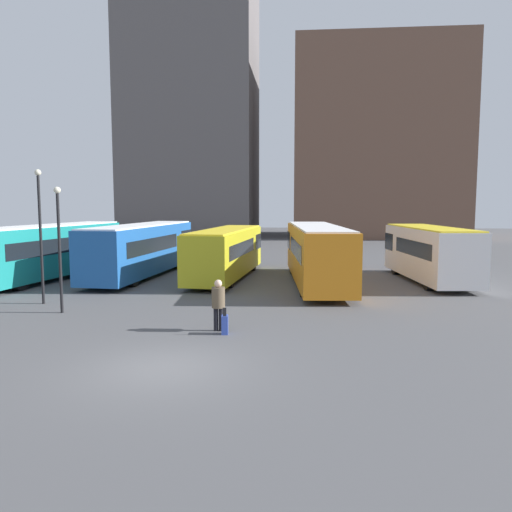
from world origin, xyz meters
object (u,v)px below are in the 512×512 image
(traveler, at_px, (218,301))
(suitcase, at_px, (225,324))
(bus_0, at_px, (51,249))
(bus_3, at_px, (317,252))
(bus_1, at_px, (142,248))
(bus_2, at_px, (227,251))
(lamp_post_1, at_px, (40,226))
(bus_4, at_px, (429,252))
(lamp_post_0, at_px, (59,238))

(traveler, distance_m, suitcase, 0.91)
(bus_0, distance_m, bus_3, 15.65)
(bus_1, xyz_separation_m, bus_2, (5.29, -0.34, -0.13))
(suitcase, xyz_separation_m, lamp_post_1, (-8.88, 4.44, 3.15))
(bus_4, xyz_separation_m, suitcase, (-9.88, -12.61, -1.36))
(bus_3, bearing_deg, bus_4, -82.20)
(bus_0, distance_m, traveler, 16.34)
(bus_1, distance_m, bus_2, 5.30)
(bus_1, bearing_deg, lamp_post_1, 173.39)
(bus_0, distance_m, lamp_post_0, 10.28)
(bus_0, relative_size, bus_1, 1.01)
(bus_2, distance_m, bus_4, 11.77)
(bus_2, bearing_deg, bus_1, 90.88)
(bus_1, distance_m, suitcase, 15.16)
(bus_2, relative_size, bus_3, 0.88)
(bus_1, bearing_deg, bus_4, -87.97)
(bus_0, bearing_deg, bus_4, -79.20)
(bus_1, relative_size, bus_3, 0.99)
(bus_4, relative_size, suitcase, 10.14)
(bus_0, bearing_deg, bus_2, -74.33)
(lamp_post_0, xyz_separation_m, lamp_post_1, (-1.71, 1.72, 0.42))
(bus_4, bearing_deg, traveler, 134.18)
(bus_2, xyz_separation_m, suitcase, (1.88, -12.95, -1.27))
(bus_2, relative_size, suitcase, 11.81)
(bus_1, xyz_separation_m, bus_4, (17.05, -0.68, -0.04))
(bus_0, xyz_separation_m, suitcase, (12.21, -11.58, -1.42))
(lamp_post_1, bearing_deg, bus_2, 50.58)
(suitcase, distance_m, lamp_post_0, 8.13)
(bus_4, height_order, suitcase, bus_4)
(suitcase, height_order, lamp_post_0, lamp_post_0)
(bus_3, relative_size, suitcase, 13.37)
(suitcase, bearing_deg, traveler, 28.94)
(bus_3, xyz_separation_m, lamp_post_1, (-12.32, -6.74, 1.71))
(bus_0, bearing_deg, lamp_post_1, -146.88)
(bus_0, relative_size, lamp_post_0, 2.45)
(bus_3, relative_size, bus_4, 1.32)
(bus_2, bearing_deg, lamp_post_0, 157.23)
(traveler, relative_size, suitcase, 1.93)
(bus_1, distance_m, traveler, 14.60)
(bus_1, distance_m, lamp_post_1, 9.18)
(lamp_post_0, bearing_deg, traveler, -18.44)
(bus_2, relative_size, lamp_post_0, 2.17)
(bus_1, distance_m, bus_3, 10.82)
(bus_2, distance_m, lamp_post_0, 11.60)
(traveler, xyz_separation_m, suitcase, (0.29, -0.43, -0.75))
(traveler, height_order, lamp_post_1, lamp_post_1)
(bus_0, height_order, lamp_post_1, lamp_post_1)
(bus_4, relative_size, lamp_post_1, 1.61)
(bus_3, relative_size, traveler, 6.94)
(bus_1, height_order, lamp_post_0, lamp_post_0)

